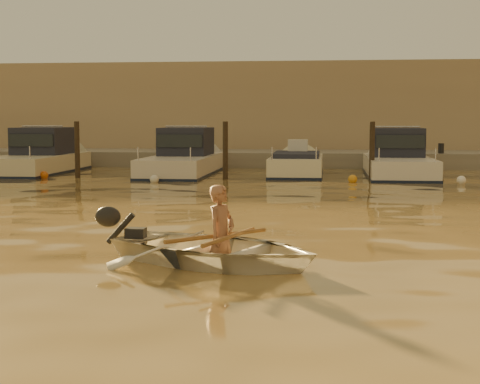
# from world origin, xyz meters

# --- Properties ---
(ground_plane) EXTENTS (160.00, 160.00, 0.00)m
(ground_plane) POSITION_xyz_m (0.00, 0.00, 0.00)
(ground_plane) COLOR olive
(ground_plane) RESTS_ON ground
(dinghy) EXTENTS (3.90, 3.44, 0.67)m
(dinghy) POSITION_xyz_m (1.72, -0.96, 0.21)
(dinghy) COLOR silver
(dinghy) RESTS_ON ground_plane
(person) EXTENTS (0.54, 0.63, 1.46)m
(person) POSITION_xyz_m (1.81, -1.00, 0.43)
(person) COLOR #8F5F47
(person) RESTS_ON dinghy
(outboard_motor) EXTENTS (0.98, 0.74, 0.70)m
(outboard_motor) POSITION_xyz_m (0.35, -0.34, 0.28)
(outboard_motor) COLOR black
(outboard_motor) RESTS_ON dinghy
(oar_port) EXTENTS (0.51, 2.06, 0.13)m
(oar_port) POSITION_xyz_m (1.95, -1.06, 0.42)
(oar_port) COLOR olive
(oar_port) RESTS_ON dinghy
(oar_starboard) EXTENTS (1.24, 1.77, 0.13)m
(oar_starboard) POSITION_xyz_m (1.76, -0.98, 0.42)
(oar_starboard) COLOR brown
(oar_starboard) RESTS_ON dinghy
(moored_boat_1) EXTENTS (2.31, 6.84, 1.75)m
(moored_boat_1) POSITION_xyz_m (-7.88, 16.00, 0.62)
(moored_boat_1) COLOR beige
(moored_boat_1) RESTS_ON ground_plane
(moored_boat_2) EXTENTS (2.24, 7.53, 1.75)m
(moored_boat_2) POSITION_xyz_m (-2.13, 16.00, 0.62)
(moored_boat_2) COLOR beige
(moored_boat_2) RESTS_ON ground_plane
(moored_boat_3) EXTENTS (1.88, 5.50, 0.95)m
(moored_boat_3) POSITION_xyz_m (2.18, 16.00, 0.22)
(moored_boat_3) COLOR beige
(moored_boat_3) RESTS_ON ground_plane
(moored_boat_4) EXTENTS (2.26, 6.97, 1.75)m
(moored_boat_4) POSITION_xyz_m (5.89, 16.00, 0.62)
(moored_boat_4) COLOR silver
(moored_boat_4) RESTS_ON ground_plane
(piling_1) EXTENTS (0.18, 0.18, 2.20)m
(piling_1) POSITION_xyz_m (-5.50, 13.80, 0.90)
(piling_1) COLOR #2D2319
(piling_1) RESTS_ON ground_plane
(piling_2) EXTENTS (0.18, 0.18, 2.20)m
(piling_2) POSITION_xyz_m (-0.20, 13.80, 0.90)
(piling_2) COLOR #2D2319
(piling_2) RESTS_ON ground_plane
(piling_3) EXTENTS (0.18, 0.18, 2.20)m
(piling_3) POSITION_xyz_m (4.80, 13.80, 0.90)
(piling_3) COLOR #2D2319
(piling_3) RESTS_ON ground_plane
(fender_b) EXTENTS (0.30, 0.30, 0.30)m
(fender_b) POSITION_xyz_m (-6.64, 13.53, 0.10)
(fender_b) COLOR #C55B17
(fender_b) RESTS_ON ground_plane
(fender_c) EXTENTS (0.30, 0.30, 0.30)m
(fender_c) POSITION_xyz_m (-2.36, 12.29, 0.10)
(fender_c) COLOR silver
(fender_c) RESTS_ON ground_plane
(fender_d) EXTENTS (0.30, 0.30, 0.30)m
(fender_d) POSITION_xyz_m (4.15, 13.10, 0.10)
(fender_d) COLOR orange
(fender_d) RESTS_ON ground_plane
(fender_e) EXTENTS (0.30, 0.30, 0.30)m
(fender_e) POSITION_xyz_m (7.64, 13.13, 0.10)
(fender_e) COLOR white
(fender_e) RESTS_ON ground_plane
(quay) EXTENTS (52.00, 4.00, 1.00)m
(quay) POSITION_xyz_m (0.00, 21.50, 0.15)
(quay) COLOR gray
(quay) RESTS_ON ground_plane
(waterfront_building) EXTENTS (46.00, 7.00, 4.80)m
(waterfront_building) POSITION_xyz_m (0.00, 27.00, 2.40)
(waterfront_building) COLOR #9E8466
(waterfront_building) RESTS_ON quay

